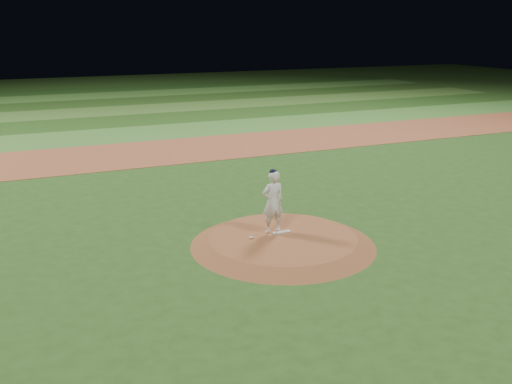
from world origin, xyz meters
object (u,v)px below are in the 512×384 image
at_px(pitchers_mound, 283,241).
at_px(pitcher_on_mound, 273,202).
at_px(pitching_rubber, 282,232).
at_px(rosin_bag, 251,237).

relative_size(pitchers_mound, pitcher_on_mound, 2.79).
xyz_separation_m(pitchers_mound, pitching_rubber, (0.12, 0.34, 0.14)).
distance_m(rosin_bag, pitcher_on_mound, 1.27).
relative_size(pitchers_mound, pitching_rubber, 9.30).
relative_size(pitching_rubber, pitcher_on_mound, 0.30).
bearing_deg(pitcher_on_mound, pitching_rubber, -35.89).
distance_m(pitchers_mound, pitching_rubber, 0.39).
height_order(pitching_rubber, pitcher_on_mound, pitcher_on_mound).
xyz_separation_m(rosin_bag, pitcher_on_mound, (0.81, 0.25, 0.94)).
bearing_deg(rosin_bag, pitching_rubber, 4.81).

